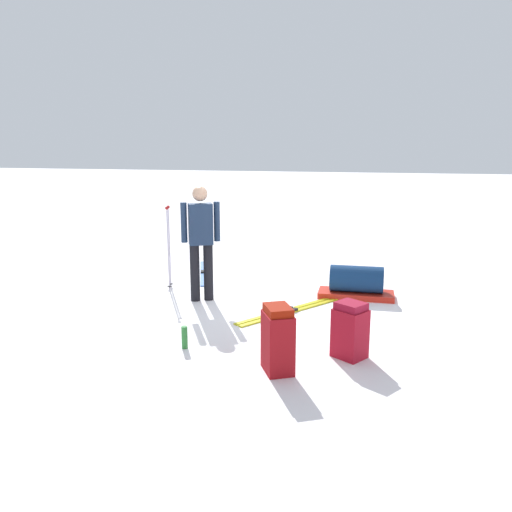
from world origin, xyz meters
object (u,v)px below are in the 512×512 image
ski_pair_near (200,273)px  backpack_large_dark (278,340)px  backpack_bright (350,331)px  skier_standing (201,237)px  ski_pair_far (290,311)px  thermos_bottle (185,337)px  gear_sled (356,283)px  ski_poles_planted_near (169,244)px

ski_pair_near → backpack_large_dark: 4.32m
backpack_large_dark → backpack_bright: 0.88m
skier_standing → backpack_bright: (1.58, 2.32, -0.65)m
ski_pair_far → backpack_large_dark: bearing=7.6°
ski_pair_near → thermos_bottle: (3.34, 1.13, 0.12)m
backpack_large_dark → gear_sled: (-2.88, 0.57, -0.12)m
ski_pair_far → ski_poles_planted_near: ski_poles_planted_near is taller
backpack_bright → ski_poles_planted_near: bearing=-123.6°
thermos_bottle → ski_pair_near: bearing=-161.4°
backpack_large_dark → skier_standing: bearing=-142.3°
backpack_large_dark → ski_poles_planted_near: size_ratio=0.52×
ski_pair_far → gear_sled: 1.27m
backpack_large_dark → backpack_bright: backpack_large_dark is taller
backpack_bright → ski_poles_planted_near: 3.68m
gear_sled → thermos_bottle: bearing=-34.0°
skier_standing → ski_poles_planted_near: size_ratio=1.27×
ski_pair_near → backpack_large_dark: bearing=32.0°
backpack_large_dark → gear_sled: bearing=168.8°
ski_pair_near → skier_standing: bearing=22.7°
gear_sled → thermos_bottle: 3.09m
ski_pair_near → thermos_bottle: bearing=18.6°
backpack_large_dark → gear_sled: backpack_large_dark is taller
ski_pair_near → gear_sled: gear_sled is taller
ski_pair_near → ski_poles_planted_near: size_ratio=1.31×
backpack_large_dark → ski_poles_planted_near: ski_poles_planted_near is taller
ski_pair_near → ski_poles_planted_near: 1.31m
ski_poles_planted_near → gear_sled: size_ratio=1.17×
backpack_bright → thermos_bottle: (0.24, -1.83, -0.17)m
ski_pair_far → backpack_bright: (1.39, 0.94, 0.29)m
ski_poles_planted_near → gear_sled: (-0.30, 2.94, -0.52)m
skier_standing → thermos_bottle: bearing=15.1°
ski_pair_far → ski_poles_planted_near: (-0.64, -2.11, 0.73)m
skier_standing → backpack_large_dark: size_ratio=2.45×
ski_poles_planted_near → thermos_bottle: ski_poles_planted_near is taller
backpack_large_dark → ski_poles_planted_near: bearing=-137.4°
ski_pair_near → backpack_bright: backpack_bright is taller
ski_poles_planted_near → gear_sled: bearing=95.8°
skier_standing → ski_pair_far: skier_standing is taller
ski_poles_planted_near → ski_pair_near: bearing=175.4°
thermos_bottle → backpack_bright: bearing=97.4°
skier_standing → ski_pair_near: (-1.53, -0.64, -0.94)m
backpack_large_dark → thermos_bottle: size_ratio=2.67×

